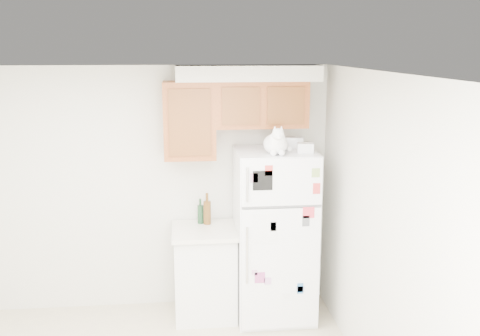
{
  "coord_description": "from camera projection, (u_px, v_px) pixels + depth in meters",
  "views": [
    {
      "loc": [
        0.4,
        -3.61,
        2.68
      ],
      "look_at": [
        0.96,
        1.55,
        1.55
      ],
      "focal_mm": 42.0,
      "sensor_mm": 36.0,
      "label": 1
    }
  ],
  "objects": [
    {
      "name": "cat",
      "position": [
        276.0,
        143.0,
        5.18
      ],
      "size": [
        0.27,
        0.4,
        0.28
      ],
      "color": "white",
      "rests_on": "refrigerator"
    },
    {
      "name": "bottle_amber",
      "position": [
        207.0,
        209.0,
        5.64
      ],
      "size": [
        0.08,
        0.08,
        0.32
      ],
      "primitive_type": null,
      "color": "#593814",
      "rests_on": "base_counter"
    },
    {
      "name": "room_shell",
      "position": [
        141.0,
        193.0,
        3.93
      ],
      "size": [
        3.84,
        4.04,
        2.52
      ],
      "color": "beige",
      "rests_on": "ground_plane"
    },
    {
      "name": "storage_box_front",
      "position": [
        305.0,
        148.0,
        5.26
      ],
      "size": [
        0.16,
        0.13,
        0.09
      ],
      "primitive_type": "cube",
      "rotation": [
        0.0,
        0.0,
        -0.13
      ],
      "color": "white",
      "rests_on": "refrigerator"
    },
    {
      "name": "refrigerator",
      "position": [
        274.0,
        235.0,
        5.55
      ],
      "size": [
        0.76,
        0.78,
        1.7
      ],
      "color": "white",
      "rests_on": "ground_plane"
    },
    {
      "name": "base_counter",
      "position": [
        205.0,
        272.0,
        5.63
      ],
      "size": [
        0.64,
        0.64,
        0.92
      ],
      "color": "white",
      "rests_on": "ground_plane"
    },
    {
      "name": "bottle_green",
      "position": [
        200.0,
        211.0,
        5.67
      ],
      "size": [
        0.06,
        0.06,
        0.26
      ],
      "primitive_type": null,
      "color": "#19381E",
      "rests_on": "base_counter"
    },
    {
      "name": "storage_box_back",
      "position": [
        294.0,
        142.0,
        5.55
      ],
      "size": [
        0.21,
        0.17,
        0.1
      ],
      "primitive_type": "cube",
      "rotation": [
        0.0,
        0.0,
        -0.23
      ],
      "color": "white",
      "rests_on": "refrigerator"
    }
  ]
}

